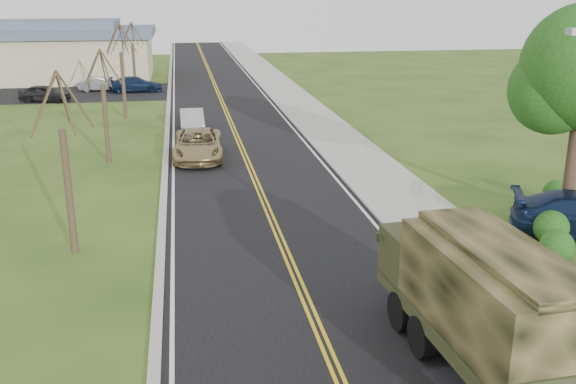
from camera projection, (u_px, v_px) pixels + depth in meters
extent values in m
cube|color=black|center=(222.00, 101.00, 50.96)|extent=(8.00, 120.00, 0.01)
cube|color=#9E998E|center=(273.00, 99.00, 51.60)|extent=(0.30, 120.00, 0.12)
cube|color=#9E998E|center=(295.00, 98.00, 51.88)|extent=(3.20, 120.00, 0.10)
cube|color=#9E998E|center=(169.00, 102.00, 50.29)|extent=(0.30, 120.00, 0.10)
cylinder|color=#38281C|center=(573.00, 157.00, 23.74)|extent=(0.44, 0.44, 5.04)
sphere|color=#194614|center=(553.00, 90.00, 23.35)|extent=(3.24, 3.24, 3.24)
cylinder|color=#38281C|center=(69.00, 192.00, 21.01)|extent=(0.24, 0.24, 4.20)
cylinder|color=#38281C|center=(75.00, 99.00, 20.29)|extent=(1.01, 0.33, 1.90)
cylinder|color=#38281C|center=(63.00, 100.00, 20.71)|extent=(0.13, 1.29, 1.74)
cylinder|color=#38281C|center=(45.00, 100.00, 20.19)|extent=(0.98, 0.43, 1.90)
cylinder|color=#38281C|center=(43.00, 106.00, 19.61)|extent=(0.79, 1.05, 1.77)
cylinder|color=#38281C|center=(66.00, 102.00, 19.75)|extent=(0.58, 0.90, 1.90)
cylinder|color=#38281C|center=(106.00, 124.00, 32.33)|extent=(0.24, 0.24, 3.96)
cylinder|color=#38281C|center=(111.00, 66.00, 31.65)|extent=(0.96, 0.32, 1.79)
cylinder|color=#38281C|center=(103.00, 67.00, 32.04)|extent=(0.12, 1.22, 1.65)
cylinder|color=#38281C|center=(92.00, 67.00, 31.56)|extent=(0.93, 0.41, 1.79)
cylinder|color=#38281C|center=(92.00, 70.00, 31.01)|extent=(0.75, 0.99, 1.67)
cylinder|color=#38281C|center=(106.00, 68.00, 31.14)|extent=(0.55, 0.85, 1.80)
cylinder|color=#38281C|center=(124.00, 86.00, 43.54)|extent=(0.24, 0.24, 4.44)
cylinder|color=#38281C|center=(128.00, 37.00, 42.78)|extent=(1.07, 0.35, 2.00)
cylinder|color=#38281C|center=(121.00, 38.00, 43.22)|extent=(0.13, 1.36, 1.84)
cylinder|color=#38281C|center=(113.00, 37.00, 42.67)|extent=(1.03, 0.46, 2.00)
cylinder|color=#38281C|center=(113.00, 39.00, 42.06)|extent=(0.83, 1.10, 1.87)
cylinder|color=#38281C|center=(124.00, 38.00, 42.21)|extent=(0.61, 0.95, 2.01)
cylinder|color=#38281C|center=(134.00, 68.00, 54.88)|extent=(0.24, 0.24, 4.08)
cylinder|color=#38281C|center=(137.00, 33.00, 54.18)|extent=(0.99, 0.33, 1.84)
cylinder|color=#38281C|center=(133.00, 33.00, 54.58)|extent=(0.13, 1.25, 1.69)
cylinder|color=#38281C|center=(126.00, 33.00, 54.08)|extent=(0.95, 0.42, 1.85)
cylinder|color=#38281C|center=(127.00, 34.00, 53.52)|extent=(0.77, 1.02, 1.72)
cylinder|color=#38281C|center=(135.00, 33.00, 53.66)|extent=(0.57, 0.88, 1.85)
cube|color=tan|center=(46.00, 58.00, 62.83)|extent=(20.00, 12.00, 4.20)
cube|color=#475466|center=(44.00, 32.00, 62.11)|extent=(21.00, 13.00, 0.70)
cube|color=#475466|center=(43.00, 25.00, 61.90)|extent=(14.00, 8.00, 0.90)
cube|color=black|center=(100.00, 93.00, 55.01)|extent=(18.00, 10.00, 0.02)
cylinder|color=black|center=(422.00, 337.00, 15.33)|extent=(0.39, 1.05, 1.03)
cylinder|color=black|center=(496.00, 327.00, 15.76)|extent=(0.39, 1.05, 1.03)
cylinder|color=black|center=(401.00, 311.00, 16.55)|extent=(0.39, 1.05, 1.03)
cylinder|color=black|center=(470.00, 303.00, 16.98)|extent=(0.39, 1.05, 1.03)
cube|color=#32351D|center=(473.00, 326.00, 14.88)|extent=(2.65, 6.69, 0.33)
cube|color=#32351D|center=(430.00, 255.00, 16.86)|extent=(2.36, 1.92, 1.31)
cube|color=black|center=(418.00, 237.00, 17.59)|extent=(2.06, 0.20, 0.66)
cube|color=#32351D|center=(492.00, 334.00, 14.07)|extent=(2.65, 5.10, 0.14)
cube|color=black|center=(496.00, 294.00, 13.78)|extent=(2.65, 5.10, 1.88)
cube|color=black|center=(501.00, 251.00, 13.48)|extent=(1.80, 5.05, 0.23)
imported|color=#A08A5A|center=(198.00, 145.00, 33.34)|extent=(2.73, 5.49, 1.50)
imported|color=#ABABB0|center=(192.00, 121.00, 39.82)|extent=(1.48, 4.11, 1.35)
cube|color=#174222|center=(521.00, 334.00, 15.50)|extent=(0.71, 0.64, 0.80)
imported|color=black|center=(45.00, 93.00, 50.46)|extent=(4.19, 2.53, 1.34)
imported|color=#A2A1A6|center=(101.00, 84.00, 55.84)|extent=(3.75, 1.36, 1.23)
imported|color=#0F1D39|center=(136.00, 84.00, 55.34)|extent=(4.54, 1.89, 1.31)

